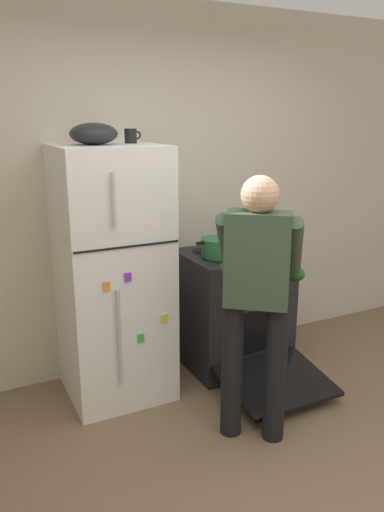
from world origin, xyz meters
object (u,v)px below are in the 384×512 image
at_px(stove_range, 234,310).
at_px(coffee_mug, 131,136).
at_px(person_cook, 257,287).
at_px(pepper_mill, 253,232).
at_px(red_pot, 219,247).
at_px(mixing_bowl, 94,134).
at_px(refrigerator, 112,275).

height_order(stove_range, coffee_mug, coffee_mug).
distance_m(person_cook, pepper_mill, 1.25).
height_order(coffee_mug, pepper_mill, coffee_mug).
xyz_separation_m(stove_range, pepper_mill, (0.30, 0.22, 0.55)).
height_order(red_pot, pepper_mill, pepper_mill).
bearing_deg(mixing_bowl, pepper_mill, 8.50).
bearing_deg(person_cook, stove_range, 66.64).
xyz_separation_m(red_pot, coffee_mug, (-0.62, 0.10, 0.80)).
xyz_separation_m(refrigerator, pepper_mill, (1.26, 0.20, 0.12)).
bearing_deg(refrigerator, person_cook, -55.40).
height_order(stove_range, person_cook, person_cook).
xyz_separation_m(person_cook, coffee_mug, (-0.41, 0.91, 0.82)).
bearing_deg(refrigerator, stove_range, -1.05).
bearing_deg(pepper_mill, stove_range, -144.02).
distance_m(coffee_mug, mixing_bowl, 0.27).
distance_m(refrigerator, coffee_mug, 0.93).
bearing_deg(mixing_bowl, refrigerator, -0.22).
distance_m(refrigerator, person_cook, 1.05).
distance_m(stove_range, red_pot, 0.56).
relative_size(coffee_mug, pepper_mill, 0.70).
distance_m(person_cook, coffee_mug, 1.29).
distance_m(red_pot, pepper_mill, 0.52).
relative_size(red_pot, pepper_mill, 2.26).
xyz_separation_m(stove_range, mixing_bowl, (-1.04, 0.02, 1.35)).
xyz_separation_m(refrigerator, mixing_bowl, (-0.08, 0.00, 0.93)).
bearing_deg(mixing_bowl, coffee_mug, 10.78).
bearing_deg(pepper_mill, mixing_bowl, -171.50).
xyz_separation_m(pepper_mill, mixing_bowl, (-1.34, -0.20, 0.81)).
relative_size(refrigerator, stove_range, 1.43).
xyz_separation_m(stove_range, coffee_mug, (-0.78, 0.07, 1.33)).
bearing_deg(stove_range, mixing_bowl, 179.02).
relative_size(stove_range, person_cook, 0.76).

